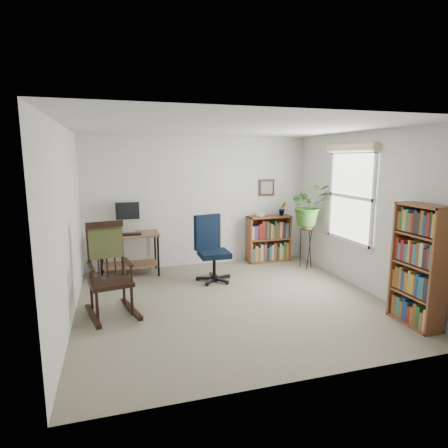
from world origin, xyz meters
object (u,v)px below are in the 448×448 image
object	(u,v)px
desk	(130,254)
rocking_chair	(110,270)
low_bookshelf	(269,239)
tall_bookshelf	(419,266)
office_chair	(214,249)

from	to	relation	value
desk	rocking_chair	bearing A→B (deg)	-100.24
low_bookshelf	tall_bookshelf	bearing A→B (deg)	-79.41
tall_bookshelf	low_bookshelf	bearing A→B (deg)	100.59
rocking_chair	low_bookshelf	distance (m)	3.48
desk	tall_bookshelf	world-z (taller)	tall_bookshelf
desk	tall_bookshelf	bearing A→B (deg)	-42.95
desk	rocking_chair	world-z (taller)	rocking_chair
desk	rocking_chair	distance (m)	1.75
office_chair	tall_bookshelf	size ratio (longest dim) A/B	0.75
desk	rocking_chair	xyz separation A→B (m)	(-0.31, -1.70, 0.25)
low_bookshelf	desk	bearing A→B (deg)	-177.41
office_chair	low_bookshelf	xyz separation A→B (m)	(1.34, 0.88, -0.10)
desk	office_chair	bearing A→B (deg)	-30.00
tall_bookshelf	rocking_chair	bearing A→B (deg)	159.68
office_chair	rocking_chair	size ratio (longest dim) A/B	0.90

